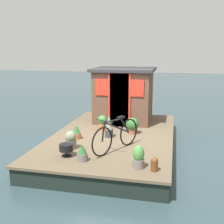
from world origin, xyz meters
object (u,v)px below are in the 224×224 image
(potted_plant_lavender, at_px, (109,127))
(potted_plant_thyme, at_px, (102,122))
(bicycle, at_px, (116,135))
(potted_plant_fern, at_px, (132,125))
(charcoal_grill, at_px, (66,148))
(potted_plant_ivy, at_px, (82,153))
(potted_plant_basil, at_px, (139,157))
(potted_plant_mint, at_px, (76,132))
(mooring_bollard, at_px, (154,164))
(potted_plant_sage, at_px, (71,140))
(houseboat_cabin, at_px, (124,94))

(potted_plant_lavender, relative_size, potted_plant_thyme, 1.35)
(bicycle, xyz_separation_m, potted_plant_fern, (1.51, -0.17, -0.14))
(bicycle, relative_size, charcoal_grill, 4.72)
(bicycle, distance_m, potted_plant_fern, 1.53)
(potted_plant_ivy, xyz_separation_m, potted_plant_basil, (-0.11, -1.25, 0.06))
(potted_plant_ivy, relative_size, potted_plant_lavender, 0.58)
(potted_plant_fern, distance_m, potted_plant_thyme, 0.94)
(potted_plant_mint, height_order, potted_plant_fern, potted_plant_fern)
(bicycle, distance_m, mooring_bollard, 1.43)
(potted_plant_thyme, xyz_separation_m, mooring_bollard, (-2.61, -1.76, -0.10))
(potted_plant_thyme, bearing_deg, charcoal_grill, 173.06)
(potted_plant_lavender, bearing_deg, potted_plant_thyme, 30.70)
(potted_plant_basil, relative_size, mooring_bollard, 1.68)
(bicycle, distance_m, potted_plant_lavender, 1.10)
(potted_plant_mint, bearing_deg, charcoal_grill, -170.07)
(potted_plant_ivy, distance_m, mooring_bollard, 1.60)
(potted_plant_sage, bearing_deg, potted_plant_thyme, -11.93)
(bicycle, bearing_deg, potted_plant_sage, 95.62)
(bicycle, xyz_separation_m, potted_plant_mint, (0.68, 1.27, -0.20))
(potted_plant_lavender, xyz_separation_m, potted_plant_basil, (-1.94, -1.08, -0.07))
(houseboat_cabin, height_order, mooring_bollard, houseboat_cabin)
(houseboat_cabin, relative_size, potted_plant_mint, 5.32)
(potted_plant_mint, bearing_deg, potted_plant_ivy, -155.59)
(potted_plant_basil, bearing_deg, bicycle, 35.75)
(potted_plant_ivy, distance_m, charcoal_grill, 0.48)
(bicycle, relative_size, potted_plant_thyme, 3.23)
(potted_plant_mint, bearing_deg, potted_plant_basil, -129.73)
(houseboat_cabin, distance_m, potted_plant_sage, 3.27)
(potted_plant_ivy, distance_m, potted_plant_thyme, 2.42)
(potted_plant_mint, distance_m, potted_plant_thyme, 1.05)
(bicycle, xyz_separation_m, potted_plant_thyme, (1.60, 0.76, -0.13))
(potted_plant_ivy, xyz_separation_m, mooring_bollard, (-0.20, -1.58, -0.02))
(potted_plant_basil, xyz_separation_m, mooring_bollard, (-0.09, -0.33, -0.08))
(houseboat_cabin, xyz_separation_m, potted_plant_lavender, (-1.98, 0.06, -0.62))
(houseboat_cabin, distance_m, potted_plant_mint, 2.59)
(houseboat_cabin, xyz_separation_m, charcoal_grill, (-3.63, 0.68, -0.72))
(houseboat_cabin, distance_m, potted_plant_lavender, 2.07)
(potted_plant_fern, xyz_separation_m, potted_plant_thyme, (0.09, 0.93, 0.01))
(potted_plant_basil, height_order, charcoal_grill, potted_plant_basil)
(bicycle, bearing_deg, houseboat_cabin, 6.77)
(potted_plant_mint, height_order, charcoal_grill, potted_plant_mint)
(potted_plant_fern, distance_m, potted_plant_ivy, 2.44)
(potted_plant_sage, relative_size, potted_plant_fern, 0.96)
(charcoal_grill, bearing_deg, potted_plant_lavender, -20.52)
(bicycle, xyz_separation_m, mooring_bollard, (-1.01, -0.99, -0.23))
(potted_plant_fern, bearing_deg, potted_plant_lavender, 130.07)
(charcoal_grill, relative_size, mooring_bollard, 1.11)
(potted_plant_lavender, distance_m, charcoal_grill, 1.77)
(potted_plant_ivy, height_order, potted_plant_thyme, potted_plant_thyme)
(houseboat_cabin, height_order, potted_plant_ivy, houseboat_cabin)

